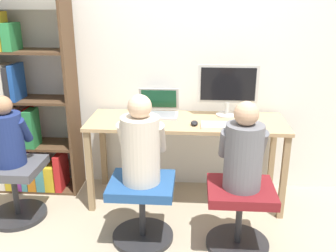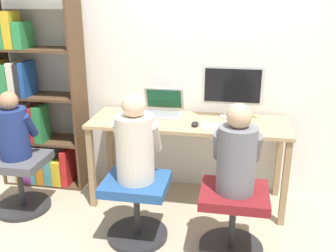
% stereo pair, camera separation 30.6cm
% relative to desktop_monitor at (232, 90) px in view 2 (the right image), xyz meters
% --- Properties ---
extents(ground_plane, '(14.00, 14.00, 0.00)m').
position_rel_desktop_monitor_xyz_m(ground_plane, '(-0.36, -0.45, -1.02)').
color(ground_plane, tan).
extents(wall_back, '(10.00, 0.05, 2.60)m').
position_rel_desktop_monitor_xyz_m(wall_back, '(-0.36, 0.19, 0.28)').
color(wall_back, silver).
rests_on(wall_back, ground_plane).
extents(desk, '(1.71, 0.58, 0.77)m').
position_rel_desktop_monitor_xyz_m(desk, '(-0.36, -0.16, -0.34)').
color(desk, tan).
rests_on(desk, ground_plane).
extents(desktop_monitor, '(0.53, 0.19, 0.46)m').
position_rel_desktop_monitor_xyz_m(desktop_monitor, '(0.00, 0.00, 0.00)').
color(desktop_monitor, beige).
rests_on(desktop_monitor, desk).
extents(laptop, '(0.36, 0.32, 0.23)m').
position_rel_desktop_monitor_xyz_m(laptop, '(-0.62, -0.02, -0.20)').
color(laptop, '#B7B7BC').
rests_on(laptop, desk).
extents(keyboard, '(0.40, 0.16, 0.03)m').
position_rel_desktop_monitor_xyz_m(keyboard, '(-0.03, -0.31, -0.24)').
color(keyboard, silver).
rests_on(keyboard, desk).
extents(computer_mouse_by_keyboard, '(0.06, 0.09, 0.04)m').
position_rel_desktop_monitor_xyz_m(computer_mouse_by_keyboard, '(-0.29, -0.28, -0.23)').
color(computer_mouse_by_keyboard, black).
rests_on(computer_mouse_by_keyboard, desk).
extents(office_chair_left, '(0.48, 0.47, 0.50)m').
position_rel_desktop_monitor_xyz_m(office_chair_left, '(0.06, -0.82, -0.73)').
color(office_chair_left, '#262628').
rests_on(office_chair_left, ground_plane).
extents(office_chair_right, '(0.48, 0.47, 0.50)m').
position_rel_desktop_monitor_xyz_m(office_chair_right, '(-0.67, -0.78, -0.73)').
color(office_chair_right, '#262628').
rests_on(office_chair_right, ground_plane).
extents(person_at_monitor, '(0.33, 0.30, 0.63)m').
position_rel_desktop_monitor_xyz_m(person_at_monitor, '(0.06, -0.82, -0.25)').
color(person_at_monitor, slate).
rests_on(person_at_monitor, office_chair_left).
extents(person_at_laptop, '(0.34, 0.31, 0.66)m').
position_rel_desktop_monitor_xyz_m(person_at_laptop, '(-0.67, -0.78, -0.24)').
color(person_at_laptop, beige).
rests_on(person_at_laptop, office_chair_right).
extents(bookshelf, '(0.82, 0.33, 1.78)m').
position_rel_desktop_monitor_xyz_m(bookshelf, '(-1.89, -0.05, -0.25)').
color(bookshelf, '#513823').
rests_on(bookshelf, ground_plane).
extents(office_chair_side, '(0.48, 0.47, 0.50)m').
position_rel_desktop_monitor_xyz_m(office_chair_side, '(-1.77, -0.56, -0.73)').
color(office_chair_side, '#262628').
rests_on(office_chair_side, ground_plane).
extents(person_near_shelf, '(0.31, 0.28, 0.57)m').
position_rel_desktop_monitor_xyz_m(person_near_shelf, '(-1.77, -0.56, -0.28)').
color(person_near_shelf, navy).
rests_on(person_near_shelf, office_chair_side).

